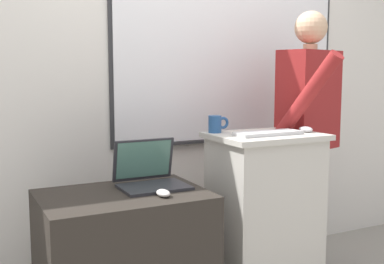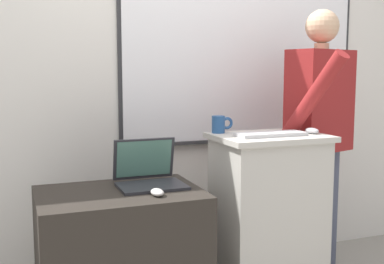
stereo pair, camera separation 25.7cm
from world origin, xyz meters
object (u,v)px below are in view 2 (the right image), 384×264
wireless_keyboard (271,134)px  computer_mouse_by_laptop (157,192)px  side_desk (121,263)px  coffee_mug (220,124)px  person_presenter (320,126)px  laptop (148,173)px  lectern_podium (268,220)px  computer_mouse_by_keyboard (312,131)px

wireless_keyboard → computer_mouse_by_laptop: (-0.68, -0.11, -0.24)m
side_desk → coffee_mug: 0.93m
person_presenter → computer_mouse_by_laptop: bearing=179.6°
laptop → wireless_keyboard: size_ratio=0.87×
lectern_podium → computer_mouse_by_laptop: size_ratio=9.91×
laptop → computer_mouse_by_laptop: laptop is taller
lectern_podium → side_desk: size_ratio=1.22×
lectern_podium → computer_mouse_by_laptop: (-0.71, -0.16, 0.27)m
lectern_podium → laptop: bearing=173.9°
wireless_keyboard → coffee_mug: coffee_mug is taller
person_presenter → computer_mouse_by_laptop: size_ratio=17.21×
lectern_podium → computer_mouse_by_laptop: 0.77m
side_desk → computer_mouse_by_keyboard: 1.27m
computer_mouse_by_keyboard → wireless_keyboard: bearing=-178.8°
side_desk → coffee_mug: coffee_mug is taller
computer_mouse_by_keyboard → side_desk: bearing=178.1°
side_desk → computer_mouse_by_laptop: size_ratio=8.13×
coffee_mug → computer_mouse_by_keyboard: bearing=-24.4°
computer_mouse_by_keyboard → coffee_mug: 0.53m
wireless_keyboard → computer_mouse_by_keyboard: size_ratio=3.90×
side_desk → person_presenter: 1.48m
lectern_podium → computer_mouse_by_keyboard: 0.57m
lectern_podium → computer_mouse_by_laptop: lectern_podium is taller
person_presenter → wireless_keyboard: bearing=-170.8°
person_presenter → lectern_podium: bearing=-175.5°
computer_mouse_by_keyboard → computer_mouse_by_laptop: bearing=-173.3°
lectern_podium → person_presenter: person_presenter is taller
computer_mouse_by_keyboard → person_presenter: bearing=46.7°
computer_mouse_by_laptop → coffee_mug: size_ratio=0.78×
person_presenter → wireless_keyboard: 0.55m
laptop → lectern_podium: bearing=-6.1°
side_desk → lectern_podium: bearing=1.1°
person_presenter → laptop: bearing=168.5°
wireless_keyboard → computer_mouse_by_laptop: 0.73m
lectern_podium → computer_mouse_by_laptop: bearing=-166.9°
wireless_keyboard → coffee_mug: bearing=133.0°
wireless_keyboard → computer_mouse_by_laptop: bearing=-171.1°
computer_mouse_by_keyboard → lectern_podium: bearing=168.0°
lectern_podium → coffee_mug: (-0.23, 0.16, 0.54)m
laptop → person_presenter: bearing=5.5°
side_desk → person_presenter: person_presenter is taller
lectern_podium → side_desk: lectern_podium is taller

